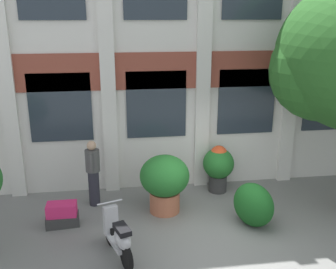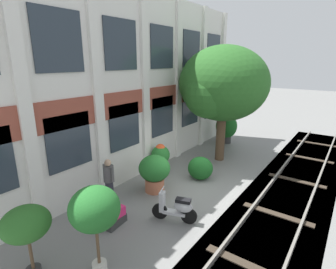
{
  "view_description": "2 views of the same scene",
  "coord_description": "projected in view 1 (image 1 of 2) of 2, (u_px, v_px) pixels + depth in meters",
  "views": [
    {
      "loc": [
        -2.22,
        -7.03,
        4.49
      ],
      "look_at": [
        -1.01,
        1.65,
        1.74
      ],
      "focal_mm": 42.0,
      "sensor_mm": 36.0,
      "label": 1
    },
    {
      "loc": [
        -7.92,
        -4.31,
        4.64
      ],
      "look_at": [
        0.79,
        2.0,
        1.58
      ],
      "focal_mm": 28.0,
      "sensor_mm": 36.0,
      "label": 2
    }
  ],
  "objects": [
    {
      "name": "ground_plane",
      "position": [
        226.0,
        234.0,
        8.28
      ],
      "size": [
        80.0,
        80.0,
        0.0
      ],
      "primitive_type": "plane",
      "color": "slate"
    },
    {
      "name": "apartment_facade",
      "position": [
        201.0,
        48.0,
        9.87
      ],
      "size": [
        14.5,
        0.64,
        7.22
      ],
      "color": "silver",
      "rests_on": "ground"
    },
    {
      "name": "potted_plant_square_trough",
      "position": [
        62.0,
        215.0,
        8.57
      ],
      "size": [
        0.75,
        0.46,
        0.52
      ],
      "color": "#333333",
      "rests_on": "ground"
    },
    {
      "name": "potted_plant_ribbed_drum",
      "position": [
        165.0,
        180.0,
        9.02
      ],
      "size": [
        1.14,
        1.14,
        1.37
      ],
      "color": "#B76647",
      "rests_on": "ground"
    },
    {
      "name": "potted_plant_stone_basin",
      "position": [
        218.0,
        165.0,
        10.08
      ],
      "size": [
        0.79,
        0.79,
        1.25
      ],
      "color": "#333333",
      "rests_on": "ground"
    },
    {
      "name": "scooter_near_curb",
      "position": [
        119.0,
        237.0,
        7.38
      ],
      "size": [
        0.67,
        1.33,
        0.98
      ],
      "rotation": [
        0.0,
        0.0,
        1.9
      ],
      "color": "black",
      "rests_on": "ground"
    },
    {
      "name": "resident_by_doorway",
      "position": [
        93.0,
        171.0,
        9.31
      ],
      "size": [
        0.34,
        0.53,
        1.63
      ],
      "rotation": [
        0.0,
        0.0,
        -0.1
      ],
      "color": "#282833",
      "rests_on": "ground"
    },
    {
      "name": "topiary_hedge",
      "position": [
        253.0,
        205.0,
        8.53
      ],
      "size": [
        1.07,
        1.21,
        0.96
      ],
      "primitive_type": "ellipsoid",
      "rotation": [
        0.0,
        0.0,
        2.03
      ],
      "color": "#19561E",
      "rests_on": "ground"
    }
  ]
}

